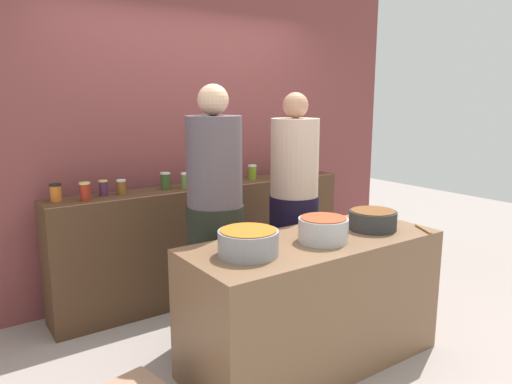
# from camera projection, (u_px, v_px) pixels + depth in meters

# --- Properties ---
(ground) EXTENTS (12.00, 12.00, 0.00)m
(ground) POSITION_uv_depth(u_px,v_px,m) (284.00, 343.00, 3.43)
(ground) COLOR #A2938D
(storefront_wall) EXTENTS (4.80, 0.12, 3.00)m
(storefront_wall) POSITION_uv_depth(u_px,v_px,m) (187.00, 124.00, 4.31)
(storefront_wall) COLOR brown
(storefront_wall) RESTS_ON ground
(display_shelf) EXTENTS (2.70, 0.36, 0.99)m
(display_shelf) POSITION_uv_depth(u_px,v_px,m) (208.00, 240.00, 4.22)
(display_shelf) COLOR #4B311F
(display_shelf) RESTS_ON ground
(prep_table) EXTENTS (1.70, 0.70, 0.85)m
(prep_table) POSITION_uv_depth(u_px,v_px,m) (313.00, 302.00, 3.11)
(prep_table) COLOR brown
(prep_table) RESTS_ON ground
(preserve_jar_0) EXTENTS (0.08, 0.08, 0.13)m
(preserve_jar_0) POSITION_uv_depth(u_px,v_px,m) (56.00, 192.00, 3.47)
(preserve_jar_0) COLOR orange
(preserve_jar_0) RESTS_ON display_shelf
(preserve_jar_1) EXTENTS (0.08, 0.08, 0.14)m
(preserve_jar_1) POSITION_uv_depth(u_px,v_px,m) (85.00, 191.00, 3.50)
(preserve_jar_1) COLOR #A42718
(preserve_jar_1) RESTS_ON display_shelf
(preserve_jar_2) EXTENTS (0.07, 0.07, 0.12)m
(preserve_jar_2) POSITION_uv_depth(u_px,v_px,m) (103.00, 188.00, 3.67)
(preserve_jar_2) COLOR #4D2443
(preserve_jar_2) RESTS_ON display_shelf
(preserve_jar_3) EXTENTS (0.07, 0.07, 0.12)m
(preserve_jar_3) POSITION_uv_depth(u_px,v_px,m) (121.00, 187.00, 3.72)
(preserve_jar_3) COLOR brown
(preserve_jar_3) RESTS_ON display_shelf
(preserve_jar_4) EXTENTS (0.08, 0.08, 0.14)m
(preserve_jar_4) POSITION_uv_depth(u_px,v_px,m) (166.00, 181.00, 3.92)
(preserve_jar_4) COLOR #354F22
(preserve_jar_4) RESTS_ON display_shelf
(preserve_jar_5) EXTENTS (0.07, 0.07, 0.13)m
(preserve_jar_5) POSITION_uv_depth(u_px,v_px,m) (185.00, 181.00, 3.96)
(preserve_jar_5) COLOR olive
(preserve_jar_5) RESTS_ON display_shelf
(preserve_jar_6) EXTENTS (0.09, 0.09, 0.14)m
(preserve_jar_6) POSITION_uv_depth(u_px,v_px,m) (197.00, 179.00, 4.02)
(preserve_jar_6) COLOR olive
(preserve_jar_6) RESTS_ON display_shelf
(preserve_jar_7) EXTENTS (0.08, 0.08, 0.13)m
(preserve_jar_7) POSITION_uv_depth(u_px,v_px,m) (252.00, 172.00, 4.42)
(preserve_jar_7) COLOR olive
(preserve_jar_7) RESTS_ON display_shelf
(preserve_jar_8) EXTENTS (0.08, 0.08, 0.13)m
(preserve_jar_8) POSITION_uv_depth(u_px,v_px,m) (284.00, 170.00, 4.54)
(preserve_jar_8) COLOR #61951A
(preserve_jar_8) RESTS_ON display_shelf
(cooking_pot_left) EXTENTS (0.35, 0.35, 0.15)m
(cooking_pot_left) POSITION_uv_depth(u_px,v_px,m) (248.00, 243.00, 2.72)
(cooking_pot_left) COLOR gray
(cooking_pot_left) RESTS_ON prep_table
(cooking_pot_center) EXTENTS (0.31, 0.31, 0.15)m
(cooking_pot_center) POSITION_uv_depth(u_px,v_px,m) (323.00, 230.00, 2.98)
(cooking_pot_center) COLOR #B7B7BC
(cooking_pot_center) RESTS_ON prep_table
(cooking_pot_right) EXTENTS (0.32, 0.32, 0.13)m
(cooking_pot_right) POSITION_uv_depth(u_px,v_px,m) (373.00, 220.00, 3.26)
(cooking_pot_right) COLOR #2D2D2D
(cooking_pot_right) RESTS_ON prep_table
(wooden_spoon) EXTENTS (0.12, 0.21, 0.02)m
(wooden_spoon) POSITION_uv_depth(u_px,v_px,m) (423.00, 229.00, 3.24)
(wooden_spoon) COLOR #9E703D
(wooden_spoon) RESTS_ON prep_table
(cook_with_tongs) EXTENTS (0.40, 0.40, 1.82)m
(cook_with_tongs) POSITION_uv_depth(u_px,v_px,m) (215.00, 230.00, 3.33)
(cook_with_tongs) COLOR black
(cook_with_tongs) RESTS_ON ground
(cook_in_cap) EXTENTS (0.39, 0.39, 1.77)m
(cook_in_cap) POSITION_uv_depth(u_px,v_px,m) (294.00, 217.00, 3.77)
(cook_in_cap) COLOR black
(cook_in_cap) RESTS_ON ground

